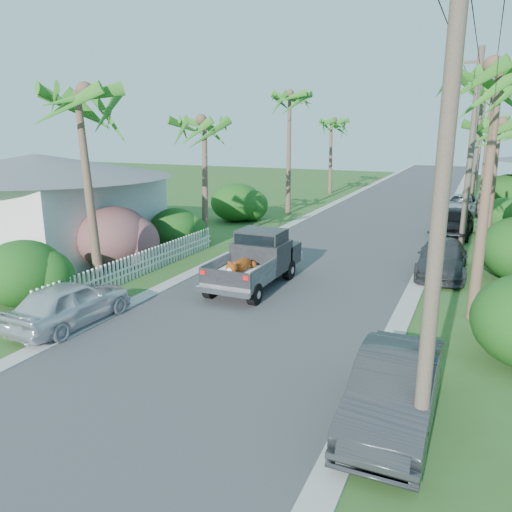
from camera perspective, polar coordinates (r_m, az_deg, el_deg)
The scene contains 30 objects.
ground at distance 13.34m, azimuth -6.00°, elevation -11.36°, with size 120.00×120.00×0.00m, color #345520.
road at distance 36.32m, azimuth 14.29°, elevation 4.80°, with size 8.00×100.00×0.02m, color #38383A.
curb_left at distance 37.29m, azimuth 7.76°, elevation 5.39°, with size 0.60×100.00×0.06m, color #A5A39E.
curb_right at distance 35.83m, azimuth 21.07°, elevation 4.19°, with size 0.60×100.00×0.06m, color #A5A39E.
pickup_truck at distance 18.85m, azimuth 0.27°, elevation -0.26°, with size 1.98×5.12×2.06m.
parked_car_rn at distance 10.61m, azimuth 15.54°, elevation -14.61°, with size 1.54×4.41×1.45m, color #282A2D.
parked_car_rm at distance 21.55m, azimuth 20.50°, elevation -0.26°, with size 1.87×4.61×1.34m, color #2F3134.
parked_car_rf at distance 29.57m, azimuth 21.74°, elevation 3.62°, with size 1.83×4.54×1.55m, color black.
parked_car_rd at distance 37.46m, azimuth 22.41°, elevation 5.44°, with size 2.15×4.67×1.30m, color #ACAFB3.
parked_car_ln at distance 16.00m, azimuth -20.47°, elevation -5.10°, with size 1.63×4.04×1.38m, color silver.
palm_l_a at distance 18.21m, azimuth -19.41°, elevation 17.25°, with size 4.40×4.40×8.20m.
palm_l_b at distance 25.82m, azimuth -6.04°, elevation 15.13°, with size 4.40×4.40×7.40m.
palm_l_c at distance 34.60m, azimuth 3.88°, elevation 17.89°, with size 4.40×4.40×9.20m.
palm_l_d at distance 46.10m, azimuth 8.68°, elevation 15.05°, with size 4.40×4.40×7.70m.
palm_r_a at distance 16.40m, azimuth 26.15°, elevation 18.76°, with size 4.40×4.40×8.70m.
palm_r_b at distance 25.33m, azimuth 26.06°, elevation 13.37°, with size 4.40×4.40×7.20m.
palm_r_c at distance 36.40m, azimuth 25.48°, elevation 16.73°, with size 4.40×4.40×9.40m.
palm_r_d at distance 50.33m, azimuth 25.53°, elevation 14.13°, with size 4.40×4.40×8.00m.
shrub_l_a at distance 18.35m, azimuth -25.13°, elevation -1.78°, with size 2.60×2.86×2.20m, color #124113.
shrub_l_b at distance 21.94m, azimuth -15.89°, elevation 2.06°, with size 3.00×3.30×2.60m, color #A4175B.
shrub_l_c at distance 24.90m, azimuth -9.24°, elevation 3.14°, with size 2.40×2.64×2.00m, color #124113.
shrub_l_d at distance 32.00m, azimuth -2.24°, elevation 6.15°, with size 3.20×3.52×2.40m, color #124113.
shrub_r_c at distance 30.72m, azimuth 26.57°, elevation 4.01°, with size 2.60×2.86×2.10m, color #124113.
shrub_r_d at distance 40.61m, azimuth 26.94°, elevation 6.51°, with size 3.20×3.52×2.60m, color #124113.
picket_fence at distance 20.64m, azimuth -12.79°, elevation -0.79°, with size 0.10×11.00×1.00m, color white.
house_left at distance 26.09m, azimuth -23.42°, elevation 5.15°, with size 9.00×8.00×4.60m.
utility_pole_a at distance 8.42m, azimuth 20.32°, elevation 5.46°, with size 1.60×0.26×9.00m.
utility_pole_b at distance 23.36m, azimuth 23.31°, elevation 10.35°, with size 1.60×0.26×9.00m.
utility_pole_c at distance 38.34m, azimuth 23.97°, elevation 11.42°, with size 1.60×0.26×9.00m.
utility_pole_d at distance 53.34m, azimuth 24.26°, elevation 11.89°, with size 1.60×0.26×9.00m.
Camera 1 is at (6.17, -10.32, 5.78)m, focal length 35.00 mm.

